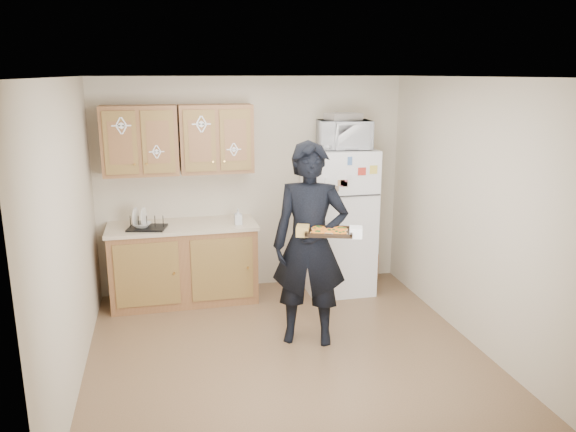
{
  "coord_description": "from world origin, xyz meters",
  "views": [
    {
      "loc": [
        -1.04,
        -4.64,
        2.53
      ],
      "look_at": [
        0.12,
        0.45,
        1.2
      ],
      "focal_mm": 35.0,
      "sensor_mm": 36.0,
      "label": 1
    }
  ],
  "objects": [
    {
      "name": "floor",
      "position": [
        0.0,
        0.0,
        0.0
      ],
      "size": [
        3.6,
        3.6,
        0.0
      ],
      "primitive_type": "plane",
      "color": "brown",
      "rests_on": "ground"
    },
    {
      "name": "ceiling",
      "position": [
        0.0,
        0.0,
        2.5
      ],
      "size": [
        3.6,
        3.6,
        0.0
      ],
      "primitive_type": "plane",
      "color": "silver",
      "rests_on": "wall_back"
    },
    {
      "name": "wall_back",
      "position": [
        0.0,
        1.8,
        1.25
      ],
      "size": [
        3.6,
        0.04,
        2.5
      ],
      "primitive_type": "cube",
      "color": "beige",
      "rests_on": "floor"
    },
    {
      "name": "wall_front",
      "position": [
        0.0,
        -1.8,
        1.25
      ],
      "size": [
        3.6,
        0.04,
        2.5
      ],
      "primitive_type": "cube",
      "color": "beige",
      "rests_on": "floor"
    },
    {
      "name": "wall_left",
      "position": [
        -1.8,
        0.0,
        1.25
      ],
      "size": [
        0.04,
        3.6,
        2.5
      ],
      "primitive_type": "cube",
      "color": "beige",
      "rests_on": "floor"
    },
    {
      "name": "wall_right",
      "position": [
        1.8,
        0.0,
        1.25
      ],
      "size": [
        0.04,
        3.6,
        2.5
      ],
      "primitive_type": "cube",
      "color": "beige",
      "rests_on": "floor"
    },
    {
      "name": "refrigerator",
      "position": [
        0.95,
        1.43,
        0.85
      ],
      "size": [
        0.75,
        0.7,
        1.7
      ],
      "primitive_type": "cube",
      "color": "white",
      "rests_on": "floor"
    },
    {
      "name": "base_cabinet",
      "position": [
        -0.85,
        1.48,
        0.43
      ],
      "size": [
        1.6,
        0.6,
        0.86
      ],
      "primitive_type": "cube",
      "color": "brown",
      "rests_on": "floor"
    },
    {
      "name": "countertop",
      "position": [
        -0.85,
        1.48,
        0.88
      ],
      "size": [
        1.64,
        0.64,
        0.04
      ],
      "primitive_type": "cube",
      "color": "beige",
      "rests_on": "base_cabinet"
    },
    {
      "name": "upper_cab_left",
      "position": [
        -1.25,
        1.61,
        1.83
      ],
      "size": [
        0.8,
        0.33,
        0.75
      ],
      "primitive_type": "cube",
      "color": "brown",
      "rests_on": "wall_back"
    },
    {
      "name": "upper_cab_right",
      "position": [
        -0.43,
        1.61,
        1.83
      ],
      "size": [
        0.8,
        0.33,
        0.75
      ],
      "primitive_type": "cube",
      "color": "brown",
      "rests_on": "wall_back"
    },
    {
      "name": "cereal_box",
      "position": [
        1.47,
        1.67,
        0.16
      ],
      "size": [
        0.2,
        0.07,
        0.32
      ],
      "primitive_type": "cube",
      "color": "#C39044",
      "rests_on": "floor"
    },
    {
      "name": "person",
      "position": [
        0.28,
        0.21,
        0.97
      ],
      "size": [
        0.82,
        0.67,
        1.94
      ],
      "primitive_type": "imported",
      "rotation": [
        0.0,
        0.0,
        -0.33
      ],
      "color": "black",
      "rests_on": "floor"
    },
    {
      "name": "baking_tray",
      "position": [
        0.38,
        -0.07,
        1.16
      ],
      "size": [
        0.49,
        0.42,
        0.04
      ],
      "primitive_type": "cube",
      "rotation": [
        0.0,
        0.0,
        -0.33
      ],
      "color": "black",
      "rests_on": "person"
    },
    {
      "name": "pizza_front_left",
      "position": [
        0.26,
        -0.1,
        1.18
      ],
      "size": [
        0.14,
        0.14,
        0.02
      ],
      "primitive_type": "cylinder",
      "color": "orange",
      "rests_on": "baking_tray"
    },
    {
      "name": "pizza_front_right",
      "position": [
        0.44,
        -0.17,
        1.18
      ],
      "size": [
        0.14,
        0.14,
        0.02
      ],
      "primitive_type": "cylinder",
      "color": "orange",
      "rests_on": "baking_tray"
    },
    {
      "name": "pizza_back_left",
      "position": [
        0.31,
        0.03,
        1.18
      ],
      "size": [
        0.14,
        0.14,
        0.02
      ],
      "primitive_type": "cylinder",
      "color": "orange",
      "rests_on": "baking_tray"
    },
    {
      "name": "pizza_back_right",
      "position": [
        0.49,
        -0.04,
        1.18
      ],
      "size": [
        0.14,
        0.14,
        0.02
      ],
      "primitive_type": "cylinder",
      "color": "orange",
      "rests_on": "baking_tray"
    },
    {
      "name": "pizza_center",
      "position": [
        0.38,
        -0.07,
        1.18
      ],
      "size": [
        0.14,
        0.14,
        0.02
      ],
      "primitive_type": "cylinder",
      "color": "orange",
      "rests_on": "baking_tray"
    },
    {
      "name": "microwave",
      "position": [
        0.98,
        1.38,
        1.86
      ],
      "size": [
        0.61,
        0.44,
        0.32
      ],
      "primitive_type": "imported",
      "rotation": [
        0.0,
        0.0,
        -0.09
      ],
      "color": "white",
      "rests_on": "refrigerator"
    },
    {
      "name": "foil_pan",
      "position": [
        0.98,
        1.41,
        2.06
      ],
      "size": [
        0.41,
        0.32,
        0.08
      ],
      "primitive_type": "cube",
      "rotation": [
        0.0,
        0.0,
        0.18
      ],
      "color": "silver",
      "rests_on": "microwave"
    },
    {
      "name": "dish_rack",
      "position": [
        -1.23,
        1.39,
        0.98
      ],
      "size": [
        0.45,
        0.38,
        0.16
      ],
      "primitive_type": "cube",
      "rotation": [
        0.0,
        0.0,
        -0.23
      ],
      "color": "black",
      "rests_on": "countertop"
    },
    {
      "name": "bowl",
      "position": [
        -1.28,
        1.39,
        0.94
      ],
      "size": [
        0.25,
        0.25,
        0.05
      ],
      "primitive_type": "imported",
      "rotation": [
        0.0,
        0.0,
        -0.31
      ],
      "color": "silver",
      "rests_on": "dish_rack"
    },
    {
      "name": "soap_bottle",
      "position": [
        -0.24,
        1.34,
        0.99
      ],
      "size": [
        0.08,
        0.08,
        0.18
      ],
      "primitive_type": "imported",
      "rotation": [
        0.0,
        0.0,
        0.03
      ],
      "color": "white",
      "rests_on": "countertop"
    }
  ]
}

